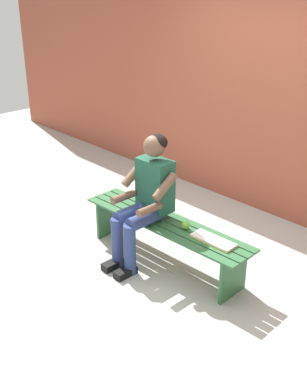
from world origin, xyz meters
TOP-DOWN VIEW (x-y plane):
  - ground_plane at (1.11, 1.00)m, footprint 10.00×7.00m
  - brick_wall at (0.50, -1.72)m, footprint 9.50×0.24m
  - bench_near at (0.00, 0.00)m, footprint 1.84×0.47m
  - person_seated at (0.16, 0.10)m, footprint 0.50×0.69m
  - apple at (-0.23, -0.03)m, footprint 0.08×0.08m
  - book_open at (-0.55, -0.04)m, footprint 0.42×0.17m

SIDE VIEW (x-z plane):
  - ground_plane at x=1.11m, z-range -0.04..0.00m
  - bench_near at x=0.00m, z-range 0.12..0.55m
  - book_open at x=-0.55m, z-range 0.43..0.45m
  - apple at x=-0.23m, z-range 0.43..0.51m
  - person_seated at x=0.16m, z-range 0.06..1.29m
  - brick_wall at x=0.50m, z-range 0.00..2.53m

